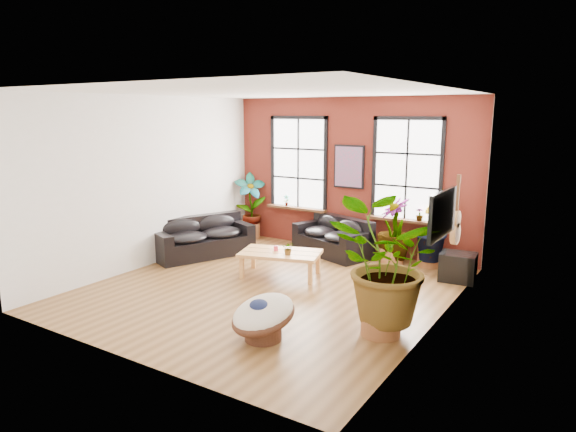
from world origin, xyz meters
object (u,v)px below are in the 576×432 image
object	(u,v)px
sofa_back	(334,238)
sofa_left	(202,238)
coffee_table	(280,255)
papasan_chair	(263,316)

from	to	relation	value
sofa_back	sofa_left	xyz separation A→B (m)	(-2.44, -1.67, 0.01)
sofa_left	coffee_table	bearing A→B (deg)	-74.76
coffee_table	sofa_left	bearing A→B (deg)	154.98
sofa_left	sofa_back	bearing A→B (deg)	-32.48
sofa_back	sofa_left	bearing A→B (deg)	-125.77
coffee_table	sofa_back	bearing A→B (deg)	68.72
sofa_left	coffee_table	world-z (taller)	sofa_left
sofa_back	papasan_chair	bearing A→B (deg)	-55.02
papasan_chair	sofa_back	bearing A→B (deg)	129.31
coffee_table	papasan_chair	size ratio (longest dim) A/B	1.42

